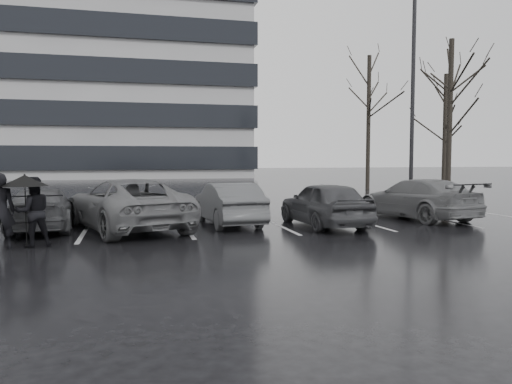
{
  "coord_description": "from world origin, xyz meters",
  "views": [
    {
      "loc": [
        -3.68,
        -12.36,
        2.06
      ],
      "look_at": [
        -0.37,
        1.0,
        1.1
      ],
      "focal_mm": 35.0,
      "sensor_mm": 36.0,
      "label": 1
    }
  ],
  "objects_px": {
    "car_main": "(324,204)",
    "tree_north": "(368,123)",
    "car_east": "(417,199)",
    "lamp_post": "(413,103)",
    "tree_ne": "(445,133)",
    "car_west_c": "(42,209)",
    "pedestrian_left": "(0,211)",
    "tree_east": "(450,119)",
    "car_west_a": "(228,204)",
    "car_west_b": "(127,204)",
    "pedestrian_right": "(33,212)"
  },
  "relations": [
    {
      "from": "car_main",
      "to": "tree_north",
      "type": "distance_m",
      "value": 18.3
    },
    {
      "from": "car_east",
      "to": "lamp_post",
      "type": "bearing_deg",
      "value": -130.08
    },
    {
      "from": "car_main",
      "to": "tree_ne",
      "type": "distance_m",
      "value": 17.96
    },
    {
      "from": "car_west_c",
      "to": "pedestrian_left",
      "type": "xyz_separation_m",
      "value": [
        -0.39,
        -2.9,
        0.26
      ]
    },
    {
      "from": "car_west_c",
      "to": "car_east",
      "type": "xyz_separation_m",
      "value": [
        11.75,
        -0.17,
        0.08
      ]
    },
    {
      "from": "tree_east",
      "to": "tree_north",
      "type": "distance_m",
      "value": 7.08
    },
    {
      "from": "car_main",
      "to": "pedestrian_left",
      "type": "xyz_separation_m",
      "value": [
        -8.45,
        -1.75,
        0.18
      ]
    },
    {
      "from": "car_west_c",
      "to": "tree_north",
      "type": "bearing_deg",
      "value": -143.76
    },
    {
      "from": "car_west_a",
      "to": "tree_ne",
      "type": "relative_size",
      "value": 0.56
    },
    {
      "from": "car_west_b",
      "to": "pedestrian_left",
      "type": "height_order",
      "value": "pedestrian_left"
    },
    {
      "from": "car_main",
      "to": "lamp_post",
      "type": "height_order",
      "value": "lamp_post"
    },
    {
      "from": "car_west_b",
      "to": "pedestrian_left",
      "type": "xyz_separation_m",
      "value": [
        -2.73,
        -2.44,
        0.13
      ]
    },
    {
      "from": "car_west_a",
      "to": "tree_north",
      "type": "xyz_separation_m",
      "value": [
        11.84,
        14.37,
        3.61
      ]
    },
    {
      "from": "car_west_a",
      "to": "pedestrian_right",
      "type": "distance_m",
      "value": 5.75
    },
    {
      "from": "car_east",
      "to": "pedestrian_right",
      "type": "relative_size",
      "value": 2.86
    },
    {
      "from": "pedestrian_right",
      "to": "tree_north",
      "type": "xyz_separation_m",
      "value": [
        16.91,
        17.06,
        3.44
      ]
    },
    {
      "from": "car_east",
      "to": "pedestrian_left",
      "type": "xyz_separation_m",
      "value": [
        -12.14,
        -2.73,
        0.19
      ]
    },
    {
      "from": "car_main",
      "to": "car_west_a",
      "type": "xyz_separation_m",
      "value": [
        -2.71,
        1.08,
        -0.03
      ]
    },
    {
      "from": "car_west_b",
      "to": "tree_north",
      "type": "height_order",
      "value": "tree_north"
    },
    {
      "from": "car_west_a",
      "to": "car_west_b",
      "type": "distance_m",
      "value": 3.03
    },
    {
      "from": "car_west_c",
      "to": "pedestrian_left",
      "type": "height_order",
      "value": "pedestrian_left"
    },
    {
      "from": "pedestrian_right",
      "to": "pedestrian_left",
      "type": "bearing_deg",
      "value": -7.13
    },
    {
      "from": "pedestrian_left",
      "to": "tree_east",
      "type": "distance_m",
      "value": 21.42
    },
    {
      "from": "tree_ne",
      "to": "tree_north",
      "type": "bearing_deg",
      "value": 139.4
    },
    {
      "from": "car_east",
      "to": "tree_east",
      "type": "height_order",
      "value": "tree_east"
    },
    {
      "from": "car_west_b",
      "to": "car_west_c",
      "type": "xyz_separation_m",
      "value": [
        -2.34,
        0.46,
        -0.13
      ]
    },
    {
      "from": "pedestrian_left",
      "to": "tree_east",
      "type": "xyz_separation_m",
      "value": [
        18.57,
        10.2,
        3.14
      ]
    },
    {
      "from": "car_east",
      "to": "tree_ne",
      "type": "xyz_separation_m",
      "value": [
        8.93,
        11.47,
        2.83
      ]
    },
    {
      "from": "car_west_b",
      "to": "lamp_post",
      "type": "distance_m",
      "value": 12.81
    },
    {
      "from": "car_main",
      "to": "car_west_a",
      "type": "height_order",
      "value": "car_main"
    },
    {
      "from": "car_west_a",
      "to": "car_east",
      "type": "xyz_separation_m",
      "value": [
        6.41,
        -0.1,
        0.03
      ]
    },
    {
      "from": "car_west_a",
      "to": "tree_east",
      "type": "relative_size",
      "value": 0.49
    },
    {
      "from": "car_main",
      "to": "car_west_a",
      "type": "distance_m",
      "value": 2.91
    },
    {
      "from": "car_west_b",
      "to": "lamp_post",
      "type": "bearing_deg",
      "value": -178.4
    },
    {
      "from": "tree_east",
      "to": "tree_ne",
      "type": "bearing_deg",
      "value": 57.99
    },
    {
      "from": "car_main",
      "to": "tree_east",
      "type": "relative_size",
      "value": 0.5
    },
    {
      "from": "pedestrian_right",
      "to": "tree_ne",
      "type": "relative_size",
      "value": 0.23
    },
    {
      "from": "tree_north",
      "to": "lamp_post",
      "type": "bearing_deg",
      "value": -107.28
    },
    {
      "from": "car_west_a",
      "to": "car_west_b",
      "type": "xyz_separation_m",
      "value": [
        -3.0,
        -0.38,
        0.08
      ]
    },
    {
      "from": "car_main",
      "to": "car_east",
      "type": "bearing_deg",
      "value": -168.7
    },
    {
      "from": "car_west_a",
      "to": "pedestrian_right",
      "type": "xyz_separation_m",
      "value": [
        -5.08,
        -2.68,
        0.17
      ]
    },
    {
      "from": "tree_north",
      "to": "car_east",
      "type": "bearing_deg",
      "value": -110.56
    },
    {
      "from": "car_west_c",
      "to": "tree_east",
      "type": "xyz_separation_m",
      "value": [
        18.18,
        7.3,
        3.41
      ]
    },
    {
      "from": "car_east",
      "to": "lamp_post",
      "type": "distance_m",
      "value": 5.77
    },
    {
      "from": "car_main",
      "to": "car_west_c",
      "type": "bearing_deg",
      "value": -11.62
    },
    {
      "from": "car_west_b",
      "to": "car_west_c",
      "type": "relative_size",
      "value": 1.28
    },
    {
      "from": "car_west_a",
      "to": "pedestrian_left",
      "type": "distance_m",
      "value": 6.4
    },
    {
      "from": "tree_ne",
      "to": "car_east",
      "type": "bearing_deg",
      "value": -127.89
    },
    {
      "from": "tree_east",
      "to": "tree_ne",
      "type": "relative_size",
      "value": 1.14
    },
    {
      "from": "pedestrian_right",
      "to": "tree_north",
      "type": "bearing_deg",
      "value": -154.14
    }
  ]
}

